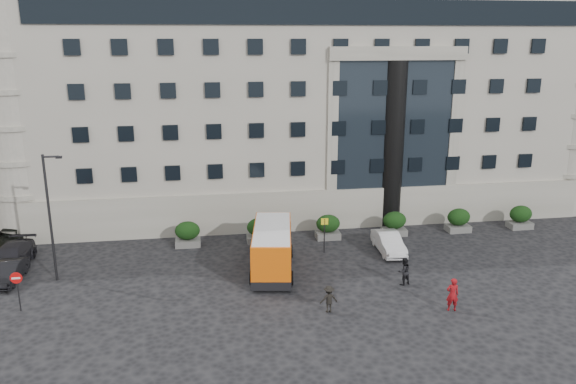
% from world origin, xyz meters
% --- Properties ---
extents(ground, '(120.00, 120.00, 0.00)m').
position_xyz_m(ground, '(0.00, 0.00, 0.00)').
color(ground, black).
rests_on(ground, ground).
extents(civic_building, '(44.00, 24.00, 18.00)m').
position_xyz_m(civic_building, '(6.00, 22.00, 9.00)').
color(civic_building, gray).
rests_on(civic_building, ground).
extents(entrance_column, '(1.80, 1.80, 13.00)m').
position_xyz_m(entrance_column, '(12.00, 10.30, 6.50)').
color(entrance_column, black).
rests_on(entrance_column, ground).
extents(hedge_a, '(1.80, 1.26, 1.84)m').
position_xyz_m(hedge_a, '(-4.00, 7.80, 0.93)').
color(hedge_a, '#5B5B59').
rests_on(hedge_a, ground).
extents(hedge_b, '(1.80, 1.26, 1.84)m').
position_xyz_m(hedge_b, '(1.20, 7.80, 0.93)').
color(hedge_b, '#5B5B59').
rests_on(hedge_b, ground).
extents(hedge_c, '(1.80, 1.26, 1.84)m').
position_xyz_m(hedge_c, '(6.40, 7.80, 0.93)').
color(hedge_c, '#5B5B59').
rests_on(hedge_c, ground).
extents(hedge_d, '(1.80, 1.26, 1.84)m').
position_xyz_m(hedge_d, '(11.60, 7.80, 0.93)').
color(hedge_d, '#5B5B59').
rests_on(hedge_d, ground).
extents(hedge_e, '(1.80, 1.26, 1.84)m').
position_xyz_m(hedge_e, '(16.80, 7.80, 0.93)').
color(hedge_e, '#5B5B59').
rests_on(hedge_e, ground).
extents(hedge_f, '(1.80, 1.26, 1.84)m').
position_xyz_m(hedge_f, '(22.00, 7.80, 0.93)').
color(hedge_f, '#5B5B59').
rests_on(hedge_f, ground).
extents(street_lamp, '(1.16, 0.18, 8.00)m').
position_xyz_m(street_lamp, '(-11.94, 3.00, 4.37)').
color(street_lamp, '#262628').
rests_on(street_lamp, ground).
extents(bus_stop_sign, '(0.50, 0.08, 2.52)m').
position_xyz_m(bus_stop_sign, '(5.50, 5.00, 1.73)').
color(bus_stop_sign, '#262628').
rests_on(bus_stop_sign, ground).
extents(no_entry_sign, '(0.64, 0.16, 2.32)m').
position_xyz_m(no_entry_sign, '(-13.00, -1.04, 1.65)').
color(no_entry_sign, '#262628').
rests_on(no_entry_sign, ground).
extents(minibus, '(3.43, 7.25, 2.91)m').
position_xyz_m(minibus, '(1.50, 2.45, 1.60)').
color(minibus, '#E35A0A').
rests_on(minibus, ground).
extents(red_truck, '(3.40, 5.52, 2.76)m').
position_xyz_m(red_truck, '(-11.91, 14.21, 1.41)').
color(red_truck, maroon).
rests_on(red_truck, ground).
extents(parked_car_b, '(1.46, 3.83, 1.25)m').
position_xyz_m(parked_car_b, '(-14.83, 3.23, 0.62)').
color(parked_car_b, black).
rests_on(parked_car_b, ground).
extents(parked_car_c, '(2.42, 5.21, 1.47)m').
position_xyz_m(parked_car_c, '(-15.43, 5.59, 0.74)').
color(parked_car_c, black).
rests_on(parked_car_c, ground).
extents(parked_car_d, '(2.11, 4.51, 1.25)m').
position_xyz_m(parked_car_d, '(-16.78, 9.73, 0.62)').
color(parked_car_d, black).
rests_on(parked_car_d, ground).
extents(white_taxi, '(1.62, 4.34, 1.41)m').
position_xyz_m(white_taxi, '(10.00, 4.39, 0.71)').
color(white_taxi, silver).
rests_on(white_taxi, ground).
extents(pedestrian_a, '(0.75, 0.54, 1.92)m').
position_xyz_m(pedestrian_a, '(10.62, -4.59, 0.96)').
color(pedestrian_a, maroon).
rests_on(pedestrian_a, ground).
extents(pedestrian_b, '(1.01, 0.89, 1.74)m').
position_xyz_m(pedestrian_b, '(9.16, -0.93, 0.87)').
color(pedestrian_b, black).
rests_on(pedestrian_b, ground).
extents(pedestrian_c, '(1.03, 0.63, 1.55)m').
position_xyz_m(pedestrian_c, '(3.84, -3.73, 0.77)').
color(pedestrian_c, black).
rests_on(pedestrian_c, ground).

